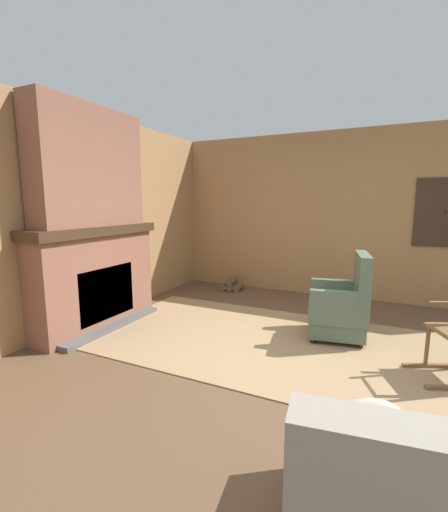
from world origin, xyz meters
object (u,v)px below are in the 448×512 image
Objects in this scene: sofa_segment at (421,512)px; armchair at (341,307)px; firewood_stack at (232,285)px; oil_lamp_vase at (70,220)px; storage_case at (119,218)px.

armchair is at bearing 5.81° from sofa_segment.
oil_lamp_vase is (-0.84, -2.65, 1.26)m from firewood_stack.
oil_lamp_vase is 0.20× the size of sofa_segment.
sofa_segment is (3.48, -1.33, -1.05)m from oil_lamp_vase.
sofa_segment is (0.61, -2.52, -0.07)m from armchair.
armchair is 4.32× the size of oil_lamp_vase.
sofa_segment is at bearing -31.45° from storage_case.
storage_case reaches higher than firewood_stack.
storage_case is at bearing -114.25° from firewood_stack.
armchair is 3.05m from storage_case.
storage_case is at bearing 50.68° from sofa_segment.
storage_case is (0.00, 0.79, -0.01)m from oil_lamp_vase.
firewood_stack is at bearing 65.75° from storage_case.
oil_lamp_vase is 1.11× the size of storage_case.
storage_case is (-2.86, -0.40, 0.97)m from armchair.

